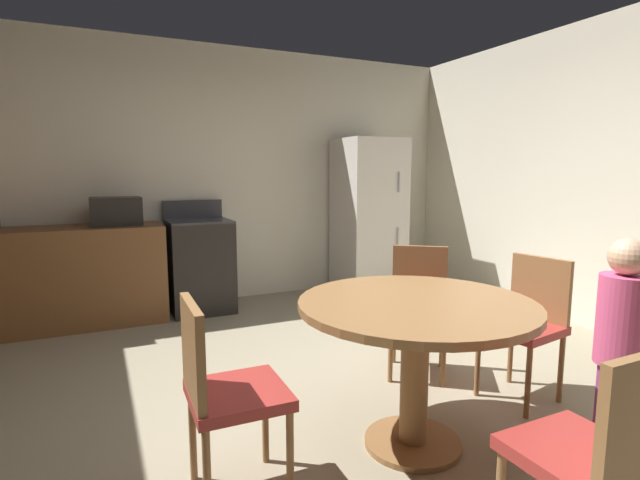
{
  "coord_description": "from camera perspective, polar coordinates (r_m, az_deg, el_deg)",
  "views": [
    {
      "loc": [
        -1.28,
        -2.25,
        1.38
      ],
      "look_at": [
        0.24,
        0.98,
        0.88
      ],
      "focal_mm": 26.87,
      "sensor_mm": 36.0,
      "label": 1
    }
  ],
  "objects": [
    {
      "name": "refrigerator",
      "position": [
        5.53,
        5.79,
        2.78
      ],
      "size": [
        0.68,
        0.68,
        1.76
      ],
      "color": "silver",
      "rests_on": "ground"
    },
    {
      "name": "chair_south",
      "position": [
        1.89,
        30.45,
        -20.99
      ],
      "size": [
        0.4,
        0.4,
        0.87
      ],
      "rotation": [
        0.0,
        0.0,
        7.86
      ],
      "color": "olive",
      "rests_on": "ground"
    },
    {
      "name": "chair_east",
      "position": [
        3.22,
        23.52,
        -8.54
      ],
      "size": [
        0.46,
        0.46,
        0.87
      ],
      "rotation": [
        0.0,
        0.0,
        3.3
      ],
      "color": "olive",
      "rests_on": "ground"
    },
    {
      "name": "wall_right",
      "position": [
        4.69,
        33.45,
        6.32
      ],
      "size": [
        0.12,
        5.43,
        2.7
      ],
      "primitive_type": "cube",
      "color": "silver",
      "rests_on": "ground"
    },
    {
      "name": "oven_range",
      "position": [
        4.95,
        -14.12,
        -2.87
      ],
      "size": [
        0.6,
        0.6,
        1.1
      ],
      "color": "black",
      "rests_on": "ground"
    },
    {
      "name": "ground_plane",
      "position": [
        2.94,
        4.23,
        -20.09
      ],
      "size": [
        14.0,
        14.0,
        0.0
      ],
      "primitive_type": "plane",
      "color": "gray"
    },
    {
      "name": "dining_table",
      "position": [
        2.46,
        11.33,
        -10.7
      ],
      "size": [
        1.17,
        1.17,
        0.76
      ],
      "color": "olive",
      "rests_on": "ground"
    },
    {
      "name": "kitchen_counter",
      "position": [
        4.88,
        -28.64,
        -3.98
      ],
      "size": [
        1.79,
        0.6,
        0.9
      ],
      "primitive_type": "cube",
      "color": "brown",
      "rests_on": "ground"
    },
    {
      "name": "chair_west",
      "position": [
        2.12,
        -11.59,
        -16.66
      ],
      "size": [
        0.41,
        0.41,
        0.87
      ],
      "rotation": [
        0.0,
        0.0,
        6.26
      ],
      "color": "olive",
      "rests_on": "ground"
    },
    {
      "name": "person_child",
      "position": [
        2.67,
        32.14,
        -10.76
      ],
      "size": [
        0.31,
        0.31,
        1.09
      ],
      "rotation": [
        0.0,
        0.0,
        8.82
      ],
      "color": "#8C337A",
      "rests_on": "ground"
    },
    {
      "name": "microwave",
      "position": [
        4.79,
        -23.11,
        3.17
      ],
      "size": [
        0.44,
        0.32,
        0.26
      ],
      "primitive_type": "cube",
      "color": "black",
      "rests_on": "kitchen_counter"
    },
    {
      "name": "wall_back",
      "position": [
        5.33,
        -11.31,
        7.53
      ],
      "size": [
        5.63,
        0.12,
        2.7
      ],
      "primitive_type": "cube",
      "color": "silver",
      "rests_on": "ground"
    },
    {
      "name": "chair_northeast",
      "position": [
        3.41,
        11.67,
        -7.12
      ],
      "size": [
        0.56,
        0.56,
        0.87
      ],
      "rotation": [
        0.0,
        0.0,
        4.05
      ],
      "color": "olive",
      "rests_on": "ground"
    }
  ]
}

